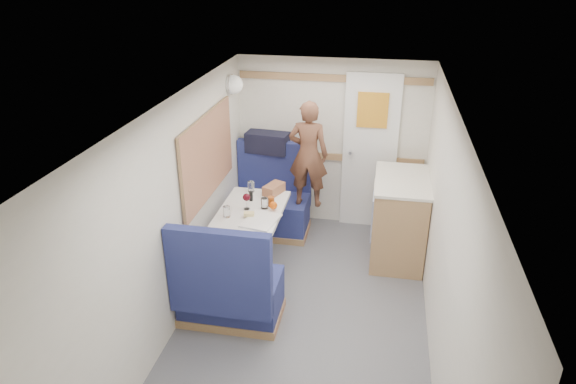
% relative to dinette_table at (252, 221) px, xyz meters
% --- Properties ---
extents(floor, '(4.50, 4.50, 0.00)m').
position_rel_dinette_table_xyz_m(floor, '(0.65, -1.00, -0.57)').
color(floor, '#515156').
rests_on(floor, ground).
extents(ceiling, '(4.50, 4.50, 0.00)m').
position_rel_dinette_table_xyz_m(ceiling, '(0.65, -1.00, 1.43)').
color(ceiling, silver).
rests_on(ceiling, wall_back).
extents(wall_back, '(2.20, 0.02, 2.00)m').
position_rel_dinette_table_xyz_m(wall_back, '(0.65, 1.25, 0.43)').
color(wall_back, silver).
rests_on(wall_back, floor).
extents(wall_left, '(0.02, 4.50, 2.00)m').
position_rel_dinette_table_xyz_m(wall_left, '(-0.45, -1.00, 0.43)').
color(wall_left, silver).
rests_on(wall_left, floor).
extents(wall_right, '(0.02, 4.50, 2.00)m').
position_rel_dinette_table_xyz_m(wall_right, '(1.75, -1.00, 0.43)').
color(wall_right, silver).
rests_on(wall_right, floor).
extents(oak_trim_low, '(2.15, 0.02, 0.08)m').
position_rel_dinette_table_xyz_m(oak_trim_low, '(0.65, 1.23, 0.28)').
color(oak_trim_low, '#935D42').
rests_on(oak_trim_low, wall_back).
extents(oak_trim_high, '(2.15, 0.02, 0.08)m').
position_rel_dinette_table_xyz_m(oak_trim_high, '(0.65, 1.23, 1.21)').
color(oak_trim_high, '#935D42').
rests_on(oak_trim_high, wall_back).
extents(side_window, '(0.04, 1.30, 0.72)m').
position_rel_dinette_table_xyz_m(side_window, '(-0.43, 0.00, 0.68)').
color(side_window, gray).
rests_on(side_window, wall_left).
extents(rear_door, '(0.62, 0.12, 1.86)m').
position_rel_dinette_table_xyz_m(rear_door, '(1.10, 1.22, 0.41)').
color(rear_door, white).
rests_on(rear_door, wall_back).
extents(dinette_table, '(0.62, 0.92, 0.72)m').
position_rel_dinette_table_xyz_m(dinette_table, '(0.00, 0.00, 0.00)').
color(dinette_table, white).
rests_on(dinette_table, floor).
extents(bench_far, '(0.90, 0.59, 1.05)m').
position_rel_dinette_table_xyz_m(bench_far, '(-0.00, 0.86, -0.27)').
color(bench_far, navy).
rests_on(bench_far, floor).
extents(bench_near, '(0.90, 0.59, 1.05)m').
position_rel_dinette_table_xyz_m(bench_near, '(-0.00, -0.86, -0.27)').
color(bench_near, navy).
rests_on(bench_near, floor).
extents(ledge, '(0.90, 0.14, 0.04)m').
position_rel_dinette_table_xyz_m(ledge, '(-0.00, 1.12, 0.31)').
color(ledge, '#935D42').
rests_on(ledge, bench_far).
extents(dome_light, '(0.20, 0.20, 0.20)m').
position_rel_dinette_table_xyz_m(dome_light, '(-0.39, 0.85, 1.18)').
color(dome_light, white).
rests_on(dome_light, wall_left).
extents(galley_counter, '(0.57, 0.92, 0.92)m').
position_rel_dinette_table_xyz_m(galley_counter, '(1.47, 0.55, -0.10)').
color(galley_counter, '#935D42').
rests_on(galley_counter, floor).
extents(person, '(0.44, 0.30, 1.19)m').
position_rel_dinette_table_xyz_m(person, '(0.45, 0.74, 0.48)').
color(person, brown).
rests_on(person, bench_far).
extents(duffel_bag, '(0.52, 0.29, 0.24)m').
position_rel_dinette_table_xyz_m(duffel_bag, '(-0.09, 1.12, 0.45)').
color(duffel_bag, black).
rests_on(duffel_bag, ledge).
extents(tray, '(0.36, 0.42, 0.02)m').
position_rel_dinette_table_xyz_m(tray, '(0.16, -0.26, 0.16)').
color(tray, white).
rests_on(tray, dinette_table).
extents(orange_fruit, '(0.08, 0.08, 0.08)m').
position_rel_dinette_table_xyz_m(orange_fruit, '(0.22, -0.02, 0.21)').
color(orange_fruit, orange).
rests_on(orange_fruit, tray).
extents(cheese_block, '(0.11, 0.08, 0.04)m').
position_rel_dinette_table_xyz_m(cheese_block, '(0.02, -0.20, 0.19)').
color(cheese_block, '#D3C47A').
rests_on(cheese_block, tray).
extents(wine_glass, '(0.08, 0.08, 0.17)m').
position_rel_dinette_table_xyz_m(wine_glass, '(-0.04, -0.03, 0.28)').
color(wine_glass, white).
rests_on(wine_glass, dinette_table).
extents(tumbler_left, '(0.07, 0.07, 0.11)m').
position_rel_dinette_table_xyz_m(tumbler_left, '(-0.19, -0.23, 0.21)').
color(tumbler_left, white).
rests_on(tumbler_left, dinette_table).
extents(tumbler_mid, '(0.07, 0.07, 0.11)m').
position_rel_dinette_table_xyz_m(tumbler_mid, '(-0.10, 0.38, 0.21)').
color(tumbler_mid, white).
rests_on(tumbler_mid, dinette_table).
extents(tumbler_right, '(0.07, 0.07, 0.11)m').
position_rel_dinette_table_xyz_m(tumbler_right, '(0.13, 0.01, 0.21)').
color(tumbler_right, white).
rests_on(tumbler_right, dinette_table).
extents(beer_glass, '(0.07, 0.07, 0.10)m').
position_rel_dinette_table_xyz_m(beer_glass, '(0.18, 0.07, 0.21)').
color(beer_glass, '#904115').
rests_on(beer_glass, dinette_table).
extents(pepper_grinder, '(0.04, 0.04, 0.10)m').
position_rel_dinette_table_xyz_m(pepper_grinder, '(-0.05, 0.16, 0.21)').
color(pepper_grinder, black).
rests_on(pepper_grinder, dinette_table).
extents(bread_loaf, '(0.22, 0.28, 0.10)m').
position_rel_dinette_table_xyz_m(bread_loaf, '(0.14, 0.38, 0.21)').
color(bread_loaf, olive).
rests_on(bread_loaf, dinette_table).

